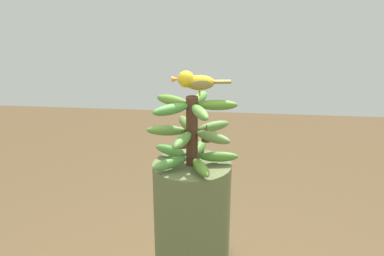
% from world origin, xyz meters
% --- Properties ---
extents(banana_bunch, '(0.31, 0.32, 0.24)m').
position_xyz_m(banana_bunch, '(0.00, 0.00, 1.24)').
color(banana_bunch, '#4C2D1E').
rests_on(banana_bunch, banana_tree).
extents(perched_bird, '(0.07, 0.20, 0.08)m').
position_xyz_m(perched_bird, '(-0.02, 0.01, 1.41)').
color(perched_bird, '#C68933').
rests_on(perched_bird, banana_bunch).
extents(garden_rock, '(0.31, 0.31, 0.16)m').
position_xyz_m(garden_rock, '(-1.06, 0.02, 0.08)').
color(garden_rock, slate).
rests_on(garden_rock, ground).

